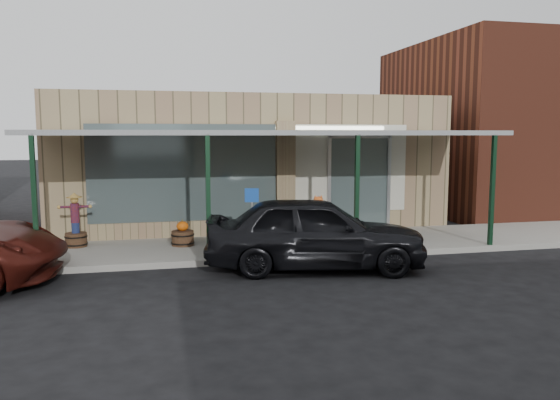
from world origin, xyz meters
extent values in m
plane|color=black|center=(0.00, 0.00, 0.00)|extent=(120.00, 120.00, 0.00)
cube|color=gray|center=(0.00, 3.60, 0.07)|extent=(40.00, 3.20, 0.15)
cube|color=#95825B|center=(0.00, 8.20, 2.10)|extent=(12.00, 6.00, 4.20)
cube|color=#475657|center=(-2.20, 5.05, 1.90)|extent=(5.20, 0.06, 2.80)
cube|color=#475657|center=(3.00, 5.18, 1.50)|extent=(1.80, 0.06, 2.80)
cube|color=#95825B|center=(0.70, 5.10, 1.70)|extent=(0.55, 0.30, 3.40)
cube|color=#95825B|center=(-2.20, 5.10, 0.35)|extent=(5.20, 0.30, 0.50)
cube|color=beige|center=(0.00, 5.17, 2.00)|extent=(9.00, 0.02, 2.60)
cube|color=white|center=(0.00, 5.14, 3.20)|extent=(7.50, 0.03, 0.10)
cube|color=gray|center=(0.00, 3.60, 3.05)|extent=(12.00, 3.00, 0.12)
cube|color=black|center=(-5.50, 2.15, 1.55)|extent=(0.10, 0.10, 2.95)
cube|color=black|center=(-1.80, 2.15, 1.55)|extent=(0.10, 0.10, 2.95)
cube|color=black|center=(1.80, 2.15, 1.55)|extent=(0.10, 0.10, 2.95)
cube|color=black|center=(5.50, 2.15, 1.55)|extent=(0.10, 0.10, 2.95)
cube|color=brown|center=(13.00, 9.20, 3.25)|extent=(12.00, 8.00, 6.50)
cylinder|color=#4E2D1F|center=(-5.00, 4.27, 0.33)|extent=(0.65, 0.65, 0.36)
cylinder|color=navy|center=(-5.00, 4.27, 0.64)|extent=(0.24, 0.24, 0.27)
cylinder|color=maroon|center=(-5.00, 4.27, 1.02)|extent=(0.26, 0.26, 0.49)
sphere|color=gold|center=(-5.00, 4.27, 1.36)|extent=(0.20, 0.20, 0.20)
cone|color=gold|center=(-5.00, 4.27, 1.48)|extent=(0.32, 0.32, 0.13)
cylinder|color=#4E2D1F|center=(-2.32, 3.83, 0.34)|extent=(0.67, 0.67, 0.38)
ellipsoid|color=#F1590F|center=(-2.32, 3.83, 0.65)|extent=(0.30, 0.30, 0.25)
cylinder|color=#4C471E|center=(-2.32, 3.83, 0.80)|extent=(0.04, 0.04, 0.06)
cylinder|color=gray|center=(-0.75, 2.40, 0.78)|extent=(0.04, 0.04, 1.26)
cube|color=#1647AA|center=(-0.75, 2.40, 1.58)|extent=(0.33, 0.09, 0.33)
imported|color=black|center=(0.50, 1.28, 0.83)|extent=(5.17, 2.86, 1.66)
ellipsoid|color=orange|center=(0.86, 2.21, 1.09)|extent=(0.35, 0.29, 0.45)
sphere|color=orange|center=(0.86, 2.25, 1.40)|extent=(0.25, 0.25, 0.25)
cylinder|color=#1B7B31|center=(0.86, 2.21, 1.26)|extent=(0.17, 0.17, 0.02)
camera|label=1|loc=(-2.91, -10.29, 3.01)|focal=35.00mm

